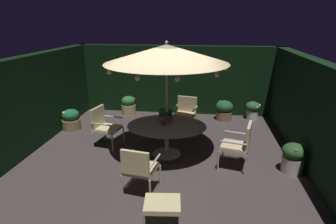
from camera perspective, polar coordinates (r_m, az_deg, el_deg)
ground_plane at (r=6.49m, az=-1.60°, el=-9.86°), size 6.82×7.45×0.02m
hedge_backdrop_rear at (r=9.47m, az=1.73°, el=6.62°), size 6.82×0.30×2.26m
hedge_backdrop_left at (r=7.28m, az=-27.95°, el=0.82°), size 0.30×7.45×2.26m
hedge_backdrop_right at (r=6.41m, az=28.48°, el=-1.45°), size 0.30×7.45×2.26m
patio_dining_table at (r=6.47m, az=-0.28°, el=-3.75°), size 1.83×1.53×0.75m
patio_umbrella at (r=6.04m, az=-0.31°, el=11.77°), size 2.69×2.69×2.64m
centerpiece_planter at (r=6.46m, az=-0.50°, el=-0.35°), size 0.33×0.33×0.42m
patio_chair_north at (r=7.98m, az=3.63°, el=0.16°), size 0.72×0.68×0.97m
patio_chair_northeast at (r=7.18m, az=-12.98°, el=-2.45°), size 0.69×0.71×1.00m
patio_chair_east at (r=5.10m, az=-5.92°, el=-11.13°), size 0.66×0.67×0.95m
patio_chair_southeast at (r=6.13m, az=14.50°, el=-6.08°), size 0.72×0.72×1.02m
ottoman_footrest at (r=4.48m, az=-1.16°, el=-18.44°), size 0.60×0.51×0.43m
potted_plant_left_near at (r=8.59m, az=-19.20°, el=-1.47°), size 0.52×0.52×0.60m
potted_plant_back_left at (r=6.44m, az=24.22°, el=-8.37°), size 0.48×0.48×0.64m
potted_plant_right_far at (r=9.16m, az=4.17°, el=0.52°), size 0.37×0.37×0.50m
potted_plant_back_center at (r=9.56m, az=-8.08°, el=1.44°), size 0.48×0.48×0.61m
potted_plant_right_near at (r=9.06m, az=11.40°, el=0.45°), size 0.55×0.55×0.63m
potted_plant_back_right at (r=9.34m, az=16.90°, el=0.51°), size 0.46×0.45×0.58m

